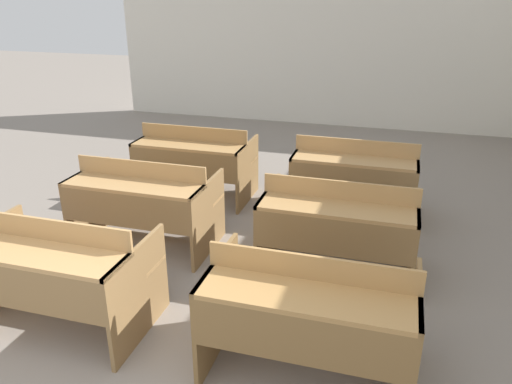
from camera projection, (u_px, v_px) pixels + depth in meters
wall_back at (316, 41)px, 8.20m from camera, size 6.97×0.06×2.76m
bench_front_left at (55, 268)px, 3.34m from camera, size 1.21×0.76×0.81m
bench_front_right at (310, 311)px, 2.90m from camera, size 1.21×0.76×0.81m
bench_second_left at (144, 200)px, 4.41m from camera, size 1.21×0.76×0.81m
bench_second_right at (338, 224)px, 3.97m from camera, size 1.21×0.76×0.81m
bench_third_left at (195, 159)px, 5.48m from camera, size 1.21×0.76×0.81m
bench_third_right at (354, 175)px, 5.02m from camera, size 1.21×0.76×0.81m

